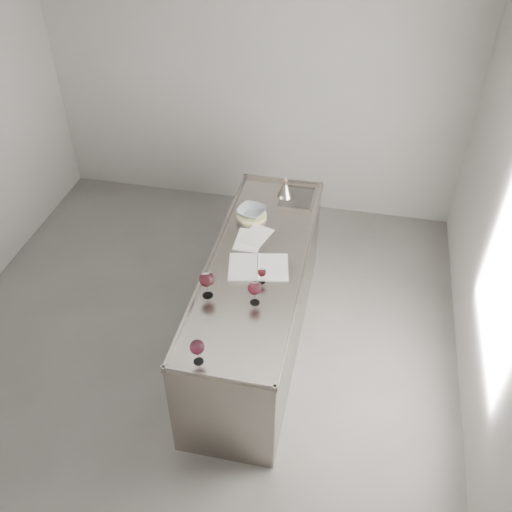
% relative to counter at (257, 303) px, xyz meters
% --- Properties ---
extents(room_shell, '(4.54, 5.04, 2.84)m').
position_rel_counter_xyz_m(room_shell, '(-0.50, -0.30, 0.93)').
color(room_shell, '#575452').
rests_on(room_shell, ground).
extents(counter, '(0.77, 2.42, 0.97)m').
position_rel_counter_xyz_m(counter, '(0.00, 0.00, 0.00)').
color(counter, gray).
rests_on(counter, ground).
extents(wine_glass_left, '(0.11, 0.11, 0.22)m').
position_rel_counter_xyz_m(wine_glass_left, '(-0.28, -0.47, 0.62)').
color(wine_glass_left, white).
rests_on(wine_glass_left, counter).
extents(wine_glass_middle, '(0.10, 0.10, 0.19)m').
position_rel_counter_xyz_m(wine_glass_middle, '(-0.16, -1.08, 0.60)').
color(wine_glass_middle, white).
rests_on(wine_glass_middle, counter).
extents(wine_glass_right, '(0.10, 0.10, 0.20)m').
position_rel_counter_xyz_m(wine_glass_right, '(0.08, -0.47, 0.61)').
color(wine_glass_right, white).
rests_on(wine_glass_right, counter).
extents(wine_glass_small, '(0.06, 0.06, 0.13)m').
position_rel_counter_xyz_m(wine_glass_small, '(0.09, -0.24, 0.56)').
color(wine_glass_small, white).
rests_on(wine_glass_small, counter).
extents(notebook, '(0.52, 0.40, 0.02)m').
position_rel_counter_xyz_m(notebook, '(0.03, -0.08, 0.47)').
color(notebook, white).
rests_on(notebook, counter).
extents(loose_paper_top, '(0.21, 0.30, 0.00)m').
position_rel_counter_xyz_m(loose_paper_top, '(-0.12, 0.24, 0.47)').
color(loose_paper_top, white).
rests_on(loose_paper_top, counter).
extents(loose_paper_under, '(0.27, 0.33, 0.00)m').
position_rel_counter_xyz_m(loose_paper_under, '(-0.07, 0.31, 0.47)').
color(loose_paper_under, white).
rests_on(loose_paper_under, counter).
extents(trivet, '(0.32, 0.32, 0.02)m').
position_rel_counter_xyz_m(trivet, '(-0.17, 0.58, 0.48)').
color(trivet, beige).
rests_on(trivet, counter).
extents(ceramic_bowl, '(0.29, 0.29, 0.06)m').
position_rel_counter_xyz_m(ceramic_bowl, '(-0.17, 0.58, 0.52)').
color(ceramic_bowl, '#87969D').
rests_on(ceramic_bowl, trivet).
extents(wine_funnel, '(0.15, 0.15, 0.21)m').
position_rel_counter_xyz_m(wine_funnel, '(0.06, 0.95, 0.53)').
color(wine_funnel, '#ABA498').
rests_on(wine_funnel, counter).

